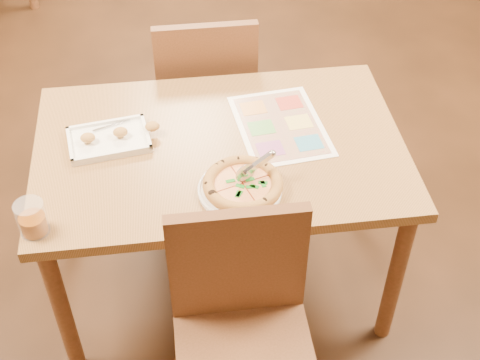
{
  "coord_description": "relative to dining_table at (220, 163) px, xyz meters",
  "views": [
    {
      "loc": [
        -0.16,
        -1.79,
        2.24
      ],
      "look_at": [
        0.04,
        -0.24,
        0.77
      ],
      "focal_mm": 50.0,
      "sensor_mm": 36.0,
      "label": 1
    }
  ],
  "objects": [
    {
      "name": "pizza",
      "position": [
        0.05,
        -0.24,
        0.11
      ],
      "size": [
        0.26,
        0.26,
        0.04
      ],
      "rotation": [
        0.0,
        0.0,
        0.31
      ],
      "color": "#BE8541",
      "rests_on": "plate"
    },
    {
      "name": "chair_far",
      "position": [
        -0.0,
        0.6,
        -0.07
      ],
      "size": [
        0.42,
        0.42,
        0.47
      ],
      "rotation": [
        0.0,
        0.0,
        3.14
      ],
      "color": "brown",
      "rests_on": "ground"
    },
    {
      "name": "dining_table",
      "position": [
        0.0,
        0.0,
        0.0
      ],
      "size": [
        1.3,
        0.85,
        0.72
      ],
      "color": "#9D6A3F",
      "rests_on": "ground"
    },
    {
      "name": "plate",
      "position": [
        0.04,
        -0.24,
        0.09
      ],
      "size": [
        0.35,
        0.35,
        0.01
      ],
      "primitive_type": "cylinder",
      "rotation": [
        0.0,
        0.0,
        0.32
      ],
      "color": "white",
      "rests_on": "dining_table"
    },
    {
      "name": "chair_near",
      "position": [
        0.0,
        -0.6,
        -0.07
      ],
      "size": [
        0.42,
        0.42,
        0.47
      ],
      "color": "brown",
      "rests_on": "ground"
    },
    {
      "name": "appetizer_tray",
      "position": [
        -0.38,
        0.06,
        0.1
      ],
      "size": [
        0.33,
        0.23,
        0.05
      ],
      "rotation": [
        0.0,
        0.0,
        0.15
      ],
      "color": "white",
      "rests_on": "dining_table"
    },
    {
      "name": "pizza_cutter",
      "position": [
        0.09,
        -0.22,
        0.17
      ],
      "size": [
        0.13,
        0.06,
        0.08
      ],
      "rotation": [
        0.0,
        0.0,
        0.41
      ],
      "color": "silver",
      "rests_on": "pizza"
    },
    {
      "name": "menu",
      "position": [
        0.23,
        0.08,
        0.09
      ],
      "size": [
        0.35,
        0.45,
        0.0
      ],
      "primitive_type": "cube",
      "rotation": [
        0.0,
        0.0,
        0.11
      ],
      "color": "white",
      "rests_on": "dining_table"
    },
    {
      "name": "glass_tumbler",
      "position": [
        -0.6,
        -0.33,
        0.13
      ],
      "size": [
        0.09,
        0.09,
        0.11
      ],
      "rotation": [
        0.0,
        0.0,
        0.06
      ],
      "color": "#813D09",
      "rests_on": "dining_table"
    }
  ]
}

